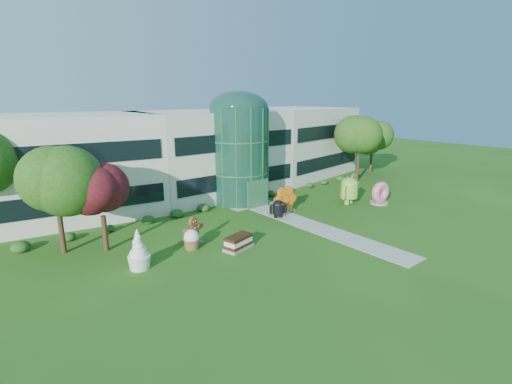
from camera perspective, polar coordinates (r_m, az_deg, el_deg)
ground at (r=31.63m, az=10.71°, el=-5.92°), size 140.00×140.00×0.00m
building at (r=43.86m, az=-7.30°, el=6.19°), size 46.00×15.00×9.30m
atrium at (r=38.91m, az=-2.58°, el=5.62°), size 6.00×6.00×9.80m
walkway at (r=32.85m, az=8.04°, el=-4.98°), size 2.40×20.00×0.04m
tree_red at (r=28.50m, az=-22.53°, el=-2.73°), size 4.00×4.00×6.00m
trees_backdrop at (r=39.82m, az=-3.44°, el=4.79°), size 52.00×8.00×8.40m
android_green at (r=39.69m, az=14.17°, el=0.58°), size 3.22×2.45×3.30m
android_black at (r=34.10m, az=3.44°, el=-2.41°), size 2.07×1.76×1.99m
donut at (r=40.58m, az=18.51°, el=-0.09°), size 2.40×1.31×2.41m
gingerbread at (r=28.65m, az=-9.58°, el=-5.79°), size 2.46×1.51×2.13m
ice_cream_sandwich at (r=27.48m, az=-2.71°, el=-7.71°), size 2.53×1.68×1.04m
honeycomb at (r=36.08m, az=4.50°, el=-1.29°), size 2.83×1.03×2.22m
froyo at (r=25.32m, az=-17.64°, el=-8.41°), size 2.05×2.05×2.67m
cupcake at (r=27.78m, az=-9.88°, el=-7.16°), size 1.57×1.57×1.49m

